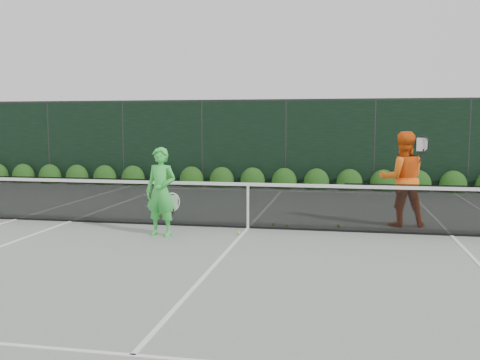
# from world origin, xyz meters

# --- Properties ---
(ground) EXTENTS (80.00, 80.00, 0.00)m
(ground) POSITION_xyz_m (0.00, 0.00, 0.00)
(ground) COLOR gray
(ground) RESTS_ON ground
(tennis_net) EXTENTS (12.90, 0.10, 1.07)m
(tennis_net) POSITION_xyz_m (-0.02, 0.00, 0.53)
(tennis_net) COLOR #103121
(tennis_net) RESTS_ON ground
(player_woman) EXTENTS (0.71, 0.53, 1.76)m
(player_woman) POSITION_xyz_m (-1.57, -1.05, 0.88)
(player_woman) COLOR green
(player_woman) RESTS_ON ground
(player_man) EXTENTS (1.09, 0.90, 2.06)m
(player_man) POSITION_xyz_m (3.24, 0.91, 1.03)
(player_man) COLOR orange
(player_man) RESTS_ON ground
(court_lines) EXTENTS (11.03, 23.83, 0.01)m
(court_lines) POSITION_xyz_m (0.00, 0.00, 0.01)
(court_lines) COLOR white
(court_lines) RESTS_ON ground
(windscreen_fence) EXTENTS (32.00, 21.07, 3.06)m
(windscreen_fence) POSITION_xyz_m (0.00, -2.71, 1.51)
(windscreen_fence) COLOR black
(windscreen_fence) RESTS_ON ground
(hedge_row) EXTENTS (31.66, 0.65, 0.94)m
(hedge_row) POSITION_xyz_m (-0.00, 7.15, 0.23)
(hedge_row) COLOR #0F340E
(hedge_row) RESTS_ON ground
(tennis_balls) EXTENTS (4.27, 1.74, 0.07)m
(tennis_balls) POSITION_xyz_m (0.16, 0.29, 0.03)
(tennis_balls) COLOR #CBD62F
(tennis_balls) RESTS_ON ground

